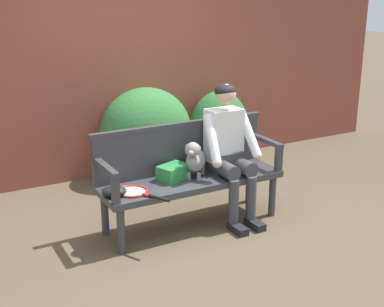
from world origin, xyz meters
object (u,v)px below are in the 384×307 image
Objects in this scene: garden_bench at (192,184)px; tennis_racket at (134,192)px; person_seated at (228,146)px; baseball_glove at (114,191)px; dog_on_bench at (195,159)px; sports_bag at (173,172)px.

garden_bench is 3.14× the size of tennis_racket.
garden_bench is at bearing 177.45° from person_seated.
baseball_glove reaches higher than garden_bench.
dog_on_bench is 0.86m from baseball_glove.
tennis_racket is at bearing -163.14° from sports_bag.
garden_bench is 0.22m from sports_bag.
baseball_glove is (-0.18, 0.01, 0.04)m from tennis_racket.
person_seated is 3.56× the size of dog_on_bench.
baseball_glove is 0.66m from sports_bag.
sports_bag is (0.64, 0.13, 0.03)m from baseball_glove.
dog_on_bench reaches higher than baseball_glove.
garden_bench is 0.82m from baseball_glove.
tennis_racket is 2.04× the size of sports_bag.
garden_bench is 0.64m from tennis_racket.
tennis_racket is (-0.63, -0.07, 0.07)m from garden_bench.
sports_bag is (-0.56, 0.09, -0.20)m from person_seated.
sports_bag is at bearing 35.03° from baseball_glove.
dog_on_bench is at bearing -18.00° from sports_bag.
tennis_racket is at bearing 19.77° from baseball_glove.
person_seated is 0.60m from sports_bag.
person_seated reaches higher than garden_bench.
garden_bench is 0.51m from person_seated.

